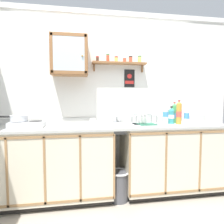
{
  "coord_description": "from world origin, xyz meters",
  "views": [
    {
      "loc": [
        -0.41,
        -2.14,
        1.33
      ],
      "look_at": [
        0.05,
        0.56,
        1.13
      ],
      "focal_mm": 32.03,
      "sensor_mm": 36.0,
      "label": 1
    }
  ],
  "objects_px": {
    "bottle_opaque_white_2": "(187,114)",
    "wall_cabinet": "(69,56)",
    "trash_bin": "(119,185)",
    "warning_sign": "(129,79)",
    "bottle_juice_amber_3": "(179,113)",
    "saucepan": "(19,118)",
    "mug": "(93,122)",
    "bottle_water_clear_0": "(165,115)",
    "bottle_soda_green_4": "(174,114)",
    "bottle_detergent_teal_1": "(171,116)",
    "dish_rack": "(143,122)",
    "sink": "(118,126)",
    "hot_plate_stove": "(27,124)"
  },
  "relations": [
    {
      "from": "wall_cabinet",
      "to": "warning_sign",
      "type": "bearing_deg",
      "value": 9.04
    },
    {
      "from": "hot_plate_stove",
      "to": "trash_bin",
      "type": "bearing_deg",
      "value": -6.87
    },
    {
      "from": "warning_sign",
      "to": "bottle_soda_green_4",
      "type": "bearing_deg",
      "value": -18.85
    },
    {
      "from": "mug",
      "to": "trash_bin",
      "type": "height_order",
      "value": "mug"
    },
    {
      "from": "saucepan",
      "to": "wall_cabinet",
      "type": "height_order",
      "value": "wall_cabinet"
    },
    {
      "from": "warning_sign",
      "to": "hot_plate_stove",
      "type": "bearing_deg",
      "value": -167.94
    },
    {
      "from": "saucepan",
      "to": "warning_sign",
      "type": "bearing_deg",
      "value": 10.53
    },
    {
      "from": "bottle_juice_amber_3",
      "to": "mug",
      "type": "relative_size",
      "value": 2.87
    },
    {
      "from": "hot_plate_stove",
      "to": "bottle_soda_green_4",
      "type": "relative_size",
      "value": 1.34
    },
    {
      "from": "bottle_opaque_white_2",
      "to": "wall_cabinet",
      "type": "bearing_deg",
      "value": 170.02
    },
    {
      "from": "bottle_soda_green_4",
      "to": "dish_rack",
      "type": "relative_size",
      "value": 0.99
    },
    {
      "from": "bottle_detergent_teal_1",
      "to": "warning_sign",
      "type": "xyz_separation_m",
      "value": [
        -0.53,
        0.28,
        0.53
      ]
    },
    {
      "from": "bottle_water_clear_0",
      "to": "warning_sign",
      "type": "bearing_deg",
      "value": 138.78
    },
    {
      "from": "sink",
      "to": "warning_sign",
      "type": "bearing_deg",
      "value": 49.3
    },
    {
      "from": "warning_sign",
      "to": "bottle_juice_amber_3",
      "type": "bearing_deg",
      "value": -29.08
    },
    {
      "from": "bottle_water_clear_0",
      "to": "bottle_juice_amber_3",
      "type": "height_order",
      "value": "bottle_juice_amber_3"
    },
    {
      "from": "mug",
      "to": "warning_sign",
      "type": "xyz_separation_m",
      "value": [
        0.56,
        0.25,
        0.6
      ]
    },
    {
      "from": "bottle_detergent_teal_1",
      "to": "dish_rack",
      "type": "xyz_separation_m",
      "value": [
        -0.42,
        -0.03,
        -0.07
      ]
    },
    {
      "from": "bottle_water_clear_0",
      "to": "mug",
      "type": "xyz_separation_m",
      "value": [
        -0.97,
        0.11,
        -0.09
      ]
    },
    {
      "from": "bottle_detergent_teal_1",
      "to": "dish_rack",
      "type": "distance_m",
      "value": 0.42
    },
    {
      "from": "bottle_juice_amber_3",
      "to": "bottle_water_clear_0",
      "type": "bearing_deg",
      "value": -175.0
    },
    {
      "from": "wall_cabinet",
      "to": "trash_bin",
      "type": "relative_size",
      "value": 1.35
    },
    {
      "from": "saucepan",
      "to": "mug",
      "type": "xyz_separation_m",
      "value": [
        0.91,
        0.02,
        -0.07
      ]
    },
    {
      "from": "bottle_water_clear_0",
      "to": "bottle_opaque_white_2",
      "type": "xyz_separation_m",
      "value": [
        0.28,
        -0.05,
        0.01
      ]
    },
    {
      "from": "saucepan",
      "to": "bottle_juice_amber_3",
      "type": "relative_size",
      "value": 1.08
    },
    {
      "from": "bottle_soda_green_4",
      "to": "warning_sign",
      "type": "bearing_deg",
      "value": 161.15
    },
    {
      "from": "bottle_water_clear_0",
      "to": "trash_bin",
      "type": "bearing_deg",
      "value": -173.79
    },
    {
      "from": "bottle_soda_green_4",
      "to": "bottle_juice_amber_3",
      "type": "bearing_deg",
      "value": -89.55
    },
    {
      "from": "bottle_soda_green_4",
      "to": "trash_bin",
      "type": "relative_size",
      "value": 0.78
    },
    {
      "from": "dish_rack",
      "to": "wall_cabinet",
      "type": "bearing_deg",
      "value": 169.99
    },
    {
      "from": "bottle_opaque_white_2",
      "to": "warning_sign",
      "type": "distance_m",
      "value": 0.94
    },
    {
      "from": "bottle_soda_green_4",
      "to": "wall_cabinet",
      "type": "height_order",
      "value": "wall_cabinet"
    },
    {
      "from": "bottle_water_clear_0",
      "to": "bottle_juice_amber_3",
      "type": "relative_size",
      "value": 0.87
    },
    {
      "from": "bottle_soda_green_4",
      "to": "warning_sign",
      "type": "distance_m",
      "value": 0.82
    },
    {
      "from": "bottle_detergent_teal_1",
      "to": "warning_sign",
      "type": "relative_size",
      "value": 0.96
    },
    {
      "from": "warning_sign",
      "to": "trash_bin",
      "type": "bearing_deg",
      "value": -119.19
    },
    {
      "from": "sink",
      "to": "bottle_detergent_teal_1",
      "type": "xyz_separation_m",
      "value": [
        0.75,
        -0.02,
        0.13
      ]
    },
    {
      "from": "dish_rack",
      "to": "trash_bin",
      "type": "bearing_deg",
      "value": -161.1
    },
    {
      "from": "bottle_opaque_white_2",
      "to": "wall_cabinet",
      "type": "xyz_separation_m",
      "value": [
        -1.54,
        0.27,
        0.77
      ]
    },
    {
      "from": "bottle_water_clear_0",
      "to": "wall_cabinet",
      "type": "distance_m",
      "value": 1.5
    },
    {
      "from": "bottle_juice_amber_3",
      "to": "warning_sign",
      "type": "relative_size",
      "value": 1.3
    },
    {
      "from": "hot_plate_stove",
      "to": "wall_cabinet",
      "type": "xyz_separation_m",
      "value": [
        0.52,
        0.16,
        0.88
      ]
    },
    {
      "from": "bottle_opaque_white_2",
      "to": "bottle_juice_amber_3",
      "type": "xyz_separation_m",
      "value": [
        -0.08,
        0.07,
        0.01
      ]
    },
    {
      "from": "hot_plate_stove",
      "to": "trash_bin",
      "type": "distance_m",
      "value": 1.39
    },
    {
      "from": "hot_plate_stove",
      "to": "bottle_water_clear_0",
      "type": "relative_size",
      "value": 1.41
    },
    {
      "from": "sink",
      "to": "warning_sign",
      "type": "relative_size",
      "value": 1.95
    },
    {
      "from": "bottle_soda_green_4",
      "to": "bottle_opaque_white_2",
      "type": "bearing_deg",
      "value": -68.61
    },
    {
      "from": "mug",
      "to": "wall_cabinet",
      "type": "height_order",
      "value": "wall_cabinet"
    },
    {
      "from": "trash_bin",
      "to": "warning_sign",
      "type": "bearing_deg",
      "value": 60.81
    },
    {
      "from": "bottle_opaque_white_2",
      "to": "trash_bin",
      "type": "relative_size",
      "value": 0.84
    }
  ]
}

